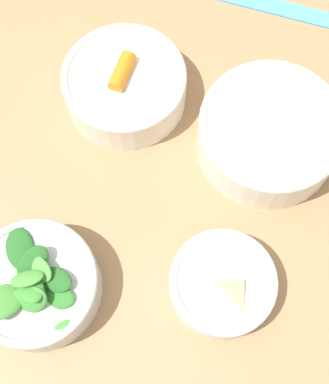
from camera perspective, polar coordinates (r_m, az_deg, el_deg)
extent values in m
plane|color=brown|center=(1.44, -3.09, -11.06)|extent=(10.00, 10.00, 0.00)
cube|color=#99724C|center=(0.73, -6.04, -1.78)|extent=(1.16, 0.94, 0.03)
cube|color=olive|center=(1.39, -16.69, 16.62)|extent=(0.06, 0.06, 0.72)
cylinder|color=silver|center=(0.76, -4.20, 11.10)|extent=(0.17, 0.17, 0.06)
torus|color=silver|center=(0.73, -4.36, 12.22)|extent=(0.17, 0.17, 0.01)
cylinder|color=orange|center=(0.74, -4.68, 11.42)|extent=(0.06, 0.03, 0.02)
cylinder|color=orange|center=(0.76, -6.18, 13.82)|extent=(0.04, 0.02, 0.02)
cylinder|color=orange|center=(0.73, -6.58, 9.85)|extent=(0.05, 0.02, 0.02)
cylinder|color=orange|center=(0.73, -4.56, 12.68)|extent=(0.03, 0.06, 0.02)
cylinder|color=silver|center=(0.67, -13.43, -9.68)|extent=(0.15, 0.15, 0.05)
torus|color=silver|center=(0.65, -13.93, -9.25)|extent=(0.15, 0.15, 0.01)
ellipsoid|color=#235B23|center=(0.64, -11.43, -9.21)|extent=(0.05, 0.03, 0.02)
ellipsoid|color=#2D7028|center=(0.64, -11.35, -10.96)|extent=(0.05, 0.04, 0.03)
ellipsoid|color=#3D8433|center=(0.64, -14.33, -11.12)|extent=(0.06, 0.05, 0.05)
ellipsoid|color=#3D8433|center=(0.65, -11.86, -13.19)|extent=(0.06, 0.06, 0.04)
ellipsoid|color=#4C933D|center=(0.63, -14.45, -8.93)|extent=(0.05, 0.04, 0.02)
ellipsoid|color=#3D8433|center=(0.67, -16.96, -13.05)|extent=(0.03, 0.04, 0.02)
ellipsoid|color=#235B23|center=(0.66, -15.17, -6.09)|extent=(0.06, 0.07, 0.02)
ellipsoid|color=#4C933D|center=(0.64, -13.13, -7.98)|extent=(0.04, 0.04, 0.02)
ellipsoid|color=#235B23|center=(0.64, -13.89, -7.28)|extent=(0.04, 0.05, 0.03)
ellipsoid|color=#4C933D|center=(0.65, -16.56, -11.00)|extent=(0.05, 0.06, 0.04)
ellipsoid|color=#3D8433|center=(0.63, -14.05, -9.87)|extent=(0.05, 0.05, 0.03)
cylinder|color=silver|center=(0.73, 11.04, 5.99)|extent=(0.19, 0.19, 0.06)
torus|color=silver|center=(0.70, 11.51, 7.14)|extent=(0.19, 0.19, 0.01)
cylinder|color=#936042|center=(0.74, 10.89, 5.64)|extent=(0.17, 0.17, 0.04)
ellipsoid|color=#AD7551|center=(0.71, 10.85, 5.80)|extent=(0.01, 0.01, 0.01)
ellipsoid|color=#A36B4C|center=(0.72, 9.97, 7.54)|extent=(0.01, 0.01, 0.01)
ellipsoid|color=#8E5B3D|center=(0.69, 9.44, 3.01)|extent=(0.01, 0.01, 0.01)
ellipsoid|color=#A36B4C|center=(0.74, 13.88, 9.81)|extent=(0.01, 0.01, 0.01)
ellipsoid|color=#AD7551|center=(0.75, 10.88, 11.14)|extent=(0.01, 0.01, 0.01)
ellipsoid|color=#AD7551|center=(0.69, 12.22, 2.27)|extent=(0.01, 0.01, 0.01)
ellipsoid|color=#8E5B3D|center=(0.72, 15.05, 5.98)|extent=(0.01, 0.01, 0.01)
ellipsoid|color=#8E5B3D|center=(0.72, 11.85, 7.12)|extent=(0.01, 0.01, 0.01)
ellipsoid|color=#AD7551|center=(0.74, 13.72, 9.51)|extent=(0.01, 0.01, 0.01)
ellipsoid|color=#8E5B3D|center=(0.68, 11.37, 0.31)|extent=(0.01, 0.01, 0.01)
ellipsoid|color=#A36B4C|center=(0.69, 10.13, 2.52)|extent=(0.01, 0.01, 0.01)
ellipsoid|color=#8E5B3D|center=(0.71, 6.07, 6.89)|extent=(0.01, 0.01, 0.01)
ellipsoid|color=#8E5B3D|center=(0.72, 8.97, 7.84)|extent=(0.01, 0.01, 0.01)
ellipsoid|color=#8E5B3D|center=(0.71, 16.80, 2.89)|extent=(0.01, 0.01, 0.01)
ellipsoid|color=#8E5B3D|center=(0.69, 11.36, 1.49)|extent=(0.01, 0.01, 0.01)
ellipsoid|color=#A36B4C|center=(0.72, 16.13, 4.16)|extent=(0.01, 0.01, 0.01)
cylinder|color=tan|center=(0.70, 13.96, 3.90)|extent=(0.02, 0.02, 0.01)
cylinder|color=tan|center=(0.69, 6.88, 4.66)|extent=(0.03, 0.03, 0.01)
cylinder|color=silver|center=(0.67, 6.15, -9.76)|extent=(0.13, 0.13, 0.04)
torus|color=silver|center=(0.65, 6.33, -9.43)|extent=(0.13, 0.13, 0.01)
cube|color=tan|center=(0.66, 6.51, -8.06)|extent=(0.05, 0.05, 0.02)
cube|color=tan|center=(0.65, 4.97, -10.21)|extent=(0.06, 0.06, 0.02)
cube|color=tan|center=(0.65, 6.21, -11.77)|extent=(0.07, 0.07, 0.03)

